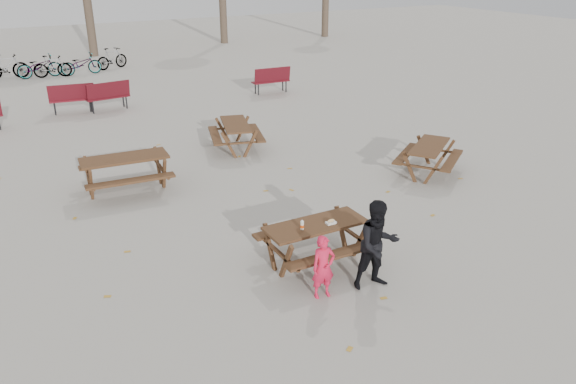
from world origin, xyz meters
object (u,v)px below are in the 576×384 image
food_tray (331,223)px  child (323,267)px  picnic_table_east (428,159)px  soda_bottle (302,226)px  adult (378,245)px  picnic_table_far (236,136)px  main_picnic_table (315,233)px  picnic_table_north (126,174)px

food_tray → child: child is taller
picnic_table_east → food_tray: bearing=174.1°
soda_bottle → child: (-0.13, -0.90, -0.31)m
soda_bottle → adult: bearing=-53.1°
child → picnic_table_far: 7.67m
main_picnic_table → picnic_table_east: (4.79, 2.43, -0.22)m
food_tray → picnic_table_north: 5.58m
food_tray → child: bearing=-128.8°
soda_bottle → picnic_table_far: soda_bottle is taller
adult → soda_bottle: bearing=135.9°
main_picnic_table → child: size_ratio=1.68×
main_picnic_table → picnic_table_far: bearing=78.2°
adult → picnic_table_north: (-2.59, 6.06, -0.35)m
food_tray → picnic_table_north: bearing=114.9°
child → adult: size_ratio=0.70×
child → picnic_table_north: (-1.66, 5.89, -0.12)m
child → picnic_table_far: size_ratio=0.61×
picnic_table_far → picnic_table_north: bearing=130.5°
child → picnic_table_east: bearing=40.1°
main_picnic_table → adult: 1.25m
adult → picnic_table_far: 7.68m
child → adult: 0.97m
picnic_table_north → picnic_table_far: (3.46, 1.57, -0.04)m
picnic_table_far → picnic_table_east: bearing=-123.5°
picnic_table_north → picnic_table_far: 3.80m
child → picnic_table_east: 6.24m
adult → picnic_table_north: bearing=122.1°
soda_bottle → adult: 1.33m
food_tray → soda_bottle: size_ratio=1.06×
adult → picnic_table_north: adult is taller
main_picnic_table → food_tray: food_tray is taller
main_picnic_table → picnic_table_north: bearing=113.2°
main_picnic_table → child: 1.07m
main_picnic_table → soda_bottle: (-0.32, -0.08, 0.26)m
adult → picnic_table_east: adult is taller
picnic_table_east → picnic_table_far: size_ratio=0.99×
food_tray → picnic_table_north: picnic_table_north is taller
main_picnic_table → food_tray: bearing=-29.2°
food_tray → soda_bottle: soda_bottle is taller
soda_bottle → main_picnic_table: bearing=13.3°
soda_bottle → child: 0.96m
picnic_table_far → soda_bottle: bearing=-178.1°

